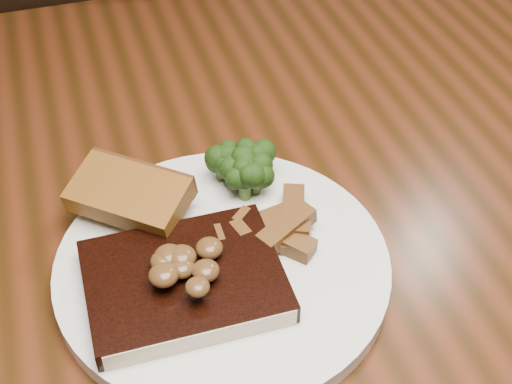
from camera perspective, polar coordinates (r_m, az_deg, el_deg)
dining_table at (r=0.75m, az=0.07°, el=-6.00°), size 1.60×0.90×0.75m
chair_far at (r=1.29m, az=-12.01°, el=7.39°), size 0.50×0.50×0.90m
plate at (r=0.62m, az=-2.68°, el=-6.04°), size 0.31×0.31×0.01m
steak at (r=0.58m, az=-5.75°, el=-7.20°), size 0.16×0.12×0.02m
steak_bone at (r=0.55m, az=-4.41°, el=-11.48°), size 0.15×0.02×0.02m
mushroom_pile at (r=0.57m, az=-5.75°, el=-5.05°), size 0.07×0.07×0.03m
garlic_bread at (r=0.65m, az=-9.92°, el=-1.50°), size 0.11×0.11×0.02m
potato_wedges at (r=0.62m, az=1.89°, el=-2.81°), size 0.10×0.10×0.02m
broccoli_cluster at (r=0.66m, az=-1.58°, el=1.53°), size 0.07×0.07×0.04m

